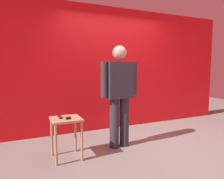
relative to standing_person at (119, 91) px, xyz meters
The scene contains 6 objects.
ground_plane 1.13m from the standing_person, 36.43° to the right, with size 12.00×12.00×0.00m, color gray.
back_wall_red 1.26m from the standing_person, 67.07° to the left, with size 5.83×0.12×2.66m, color red.
standing_person is the anchor object (origin of this frame).
side_table 1.05m from the standing_person, behind, with size 0.43×0.43×0.62m.
cell_phone 0.98m from the standing_person, behind, with size 0.07×0.14×0.01m, color black.
tv_remote 1.06m from the standing_person, behind, with size 0.04×0.17×0.02m, color black.
Camera 1 is at (-2.03, -2.77, 1.37)m, focal length 33.35 mm.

